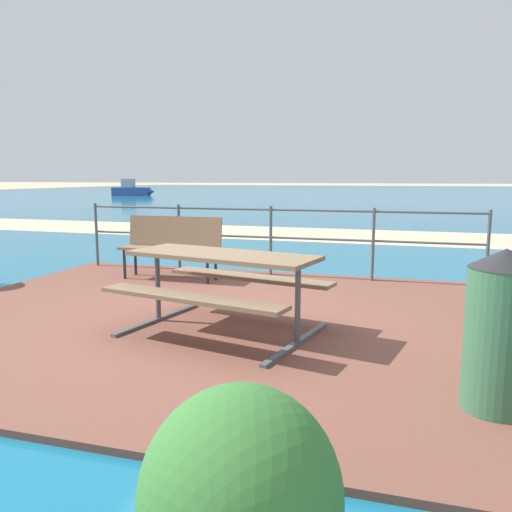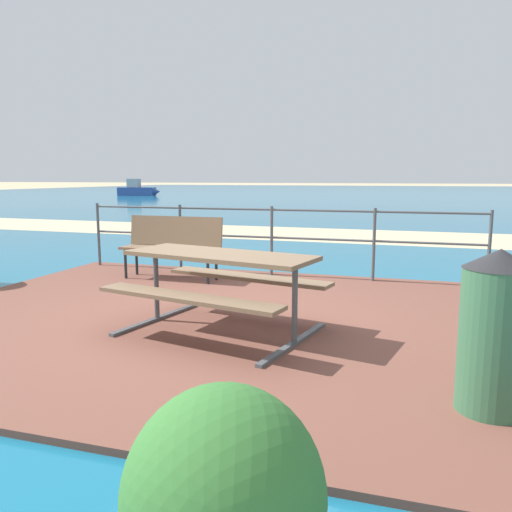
{
  "view_description": "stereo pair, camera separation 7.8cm",
  "coord_description": "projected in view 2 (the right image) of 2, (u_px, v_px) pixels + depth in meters",
  "views": [
    {
      "loc": [
        1.87,
        -4.81,
        1.5
      ],
      "look_at": [
        0.08,
        1.3,
        0.51
      ],
      "focal_mm": 35.49,
      "sensor_mm": 36.0,
      "label": 1
    },
    {
      "loc": [
        1.94,
        -4.79,
        1.5
      ],
      "look_at": [
        0.08,
        1.3,
        0.51
      ],
      "focal_mm": 35.49,
      "sensor_mm": 36.0,
      "label": 2
    }
  ],
  "objects": [
    {
      "name": "park_bench",
      "position": [
        173.0,
        242.0,
        7.22
      ],
      "size": [
        1.45,
        0.44,
        0.88
      ],
      "rotation": [
        0.0,
        0.0,
        -0.02
      ],
      "color": "#7A6047",
      "rests_on": "patio_paving"
    },
    {
      "name": "railing_fence",
      "position": [
        272.0,
        231.0,
        7.43
      ],
      "size": [
        5.94,
        0.04,
        1.02
      ],
      "color": "#4C5156",
      "rests_on": "patio_paving"
    },
    {
      "name": "shrub_front",
      "position": [
        224.0,
        497.0,
        1.77
      ],
      "size": [
        0.72,
        0.72,
        0.79
      ],
      "primitive_type": "ellipsoid",
      "color": "#387533",
      "rests_on": "ground"
    },
    {
      "name": "ground_plane",
      "position": [
        213.0,
        321.0,
        5.32
      ],
      "size": [
        240.0,
        240.0,
        0.0
      ],
      "primitive_type": "plane",
      "color": "tan"
    },
    {
      "name": "trash_bin",
      "position": [
        495.0,
        331.0,
        3.09
      ],
      "size": [
        0.43,
        0.43,
        1.02
      ],
      "color": "#386B47",
      "rests_on": "patio_paving"
    },
    {
      "name": "patio_paving",
      "position": [
        212.0,
        319.0,
        5.31
      ],
      "size": [
        6.4,
        5.2,
        0.06
      ],
      "primitive_type": "cube",
      "color": "brown",
      "rests_on": "ground"
    },
    {
      "name": "boat_near",
      "position": [
        138.0,
        190.0,
        40.93
      ],
      "size": [
        3.54,
        1.36,
        1.35
      ],
      "rotation": [
        0.0,
        0.0,
        0.14
      ],
      "color": "#2D478C",
      "rests_on": "sea_water"
    },
    {
      "name": "beach_strip",
      "position": [
        332.0,
        235.0,
        13.17
      ],
      "size": [
        54.06,
        4.51,
        0.01
      ],
      "primitive_type": "cube",
      "rotation": [
        0.0,
        0.0,
        -0.02
      ],
      "color": "beige",
      "rests_on": "ground"
    },
    {
      "name": "picnic_table",
      "position": [
        220.0,
        273.0,
        4.69
      ],
      "size": [
        2.02,
        1.64,
        0.75
      ],
      "rotation": [
        0.0,
        0.0,
        -0.22
      ],
      "color": "#7A6047",
      "rests_on": "patio_paving"
    },
    {
      "name": "sea_water",
      "position": [
        388.0,
        195.0,
        43.11
      ],
      "size": [
        90.0,
        90.0,
        0.01
      ],
      "primitive_type": "cube",
      "color": "#196B8E",
      "rests_on": "ground"
    }
  ]
}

